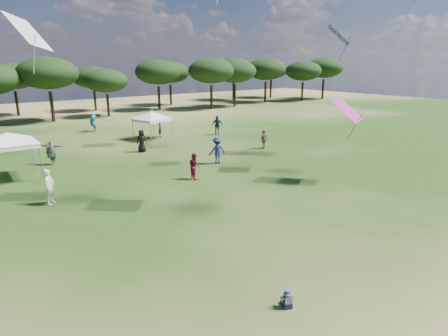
{
  "coord_description": "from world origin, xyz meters",
  "views": [
    {
      "loc": [
        -7.49,
        -4.03,
        6.91
      ],
      "look_at": [
        0.11,
        6.0,
        3.34
      ],
      "focal_mm": 30.0,
      "sensor_mm": 36.0,
      "label": 1
    }
  ],
  "objects": [
    {
      "name": "tent_left",
      "position": [
        -4.58,
        21.11,
        2.78
      ],
      "size": [
        6.05,
        6.05,
        3.2
      ],
      "rotation": [
        0.0,
        0.0,
        -0.01
      ],
      "color": "gray",
      "rests_on": "ground"
    },
    {
      "name": "toddler",
      "position": [
        -0.33,
        2.37,
        0.25
      ],
      "size": [
        0.43,
        0.46,
        0.56
      ],
      "rotation": [
        0.0,
        0.0,
        -0.43
      ],
      "color": "black",
      "rests_on": "ground"
    },
    {
      "name": "festival_crowd",
      "position": [
        0.99,
        24.52,
        0.89
      ],
      "size": [
        27.44,
        21.66,
        1.92
      ],
      "color": "#215063",
      "rests_on": "ground"
    },
    {
      "name": "tree_line",
      "position": [
        2.39,
        47.41,
        5.42
      ],
      "size": [
        108.78,
        17.63,
        7.77
      ],
      "color": "black",
      "rests_on": "ground"
    },
    {
      "name": "tent_right",
      "position": [
        7.94,
        27.4,
        2.4
      ],
      "size": [
        5.25,
        5.25,
        2.83
      ],
      "rotation": [
        0.0,
        0.0,
        0.24
      ],
      "color": "gray",
      "rests_on": "ground"
    }
  ]
}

